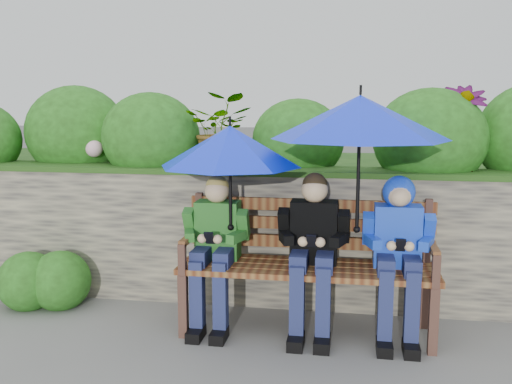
% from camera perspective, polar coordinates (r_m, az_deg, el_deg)
% --- Properties ---
extents(ground, '(60.00, 60.00, 0.00)m').
position_cam_1_polar(ground, '(3.84, -0.25, -14.40)').
color(ground, '#5F605E').
rests_on(ground, ground).
extents(garden_backdrop, '(8.00, 2.88, 1.77)m').
position_cam_1_polar(garden_backdrop, '(5.21, 1.65, -1.16)').
color(garden_backdrop, '#47443F').
rests_on(garden_backdrop, ground).
extents(park_bench, '(1.68, 0.49, 0.89)m').
position_cam_1_polar(park_bench, '(3.85, 5.23, -6.39)').
color(park_bench, '#492E25').
rests_on(park_bench, ground).
extents(boy_left, '(0.44, 0.51, 1.04)m').
position_cam_1_polar(boy_left, '(3.85, -4.12, -5.06)').
color(boy_left, '#2A6E2B').
rests_on(boy_left, ground).
extents(boy_middle, '(0.46, 0.54, 1.07)m').
position_cam_1_polar(boy_middle, '(3.75, 5.72, -5.27)').
color(boy_middle, black).
rests_on(boy_middle, ground).
extents(boy_right, '(0.45, 0.55, 1.05)m').
position_cam_1_polar(boy_right, '(3.76, 14.03, -4.94)').
color(boy_right, blue).
rests_on(boy_right, ground).
extents(umbrella_left, '(0.94, 0.94, 0.76)m').
position_cam_1_polar(umbrella_left, '(3.72, -2.61, 4.58)').
color(umbrella_left, '#0C27F0').
rests_on(umbrella_left, ground).
extents(umbrella_right, '(1.12, 1.12, 0.93)m').
position_cam_1_polar(umbrella_right, '(3.61, 10.35, 7.34)').
color(umbrella_right, '#0C27F0').
rests_on(umbrella_right, ground).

